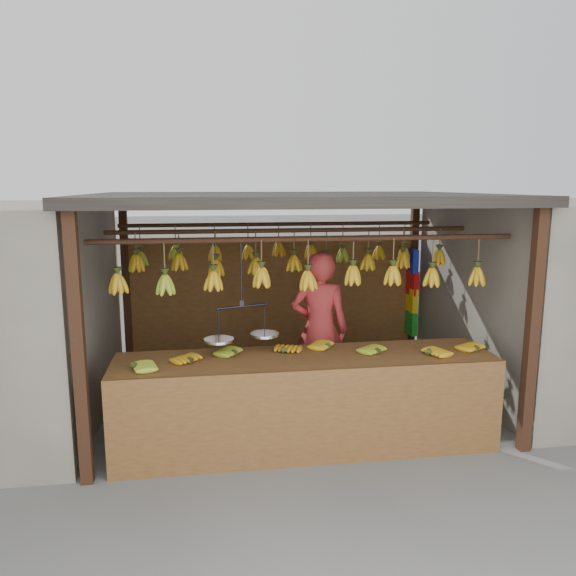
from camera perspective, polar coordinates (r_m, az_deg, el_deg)
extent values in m
plane|color=#5B5B57|center=(6.67, 0.40, -11.53)|extent=(80.00, 80.00, 0.00)
cube|color=black|center=(4.90, -20.49, -6.16)|extent=(0.10, 0.10, 2.30)
cube|color=black|center=(5.64, 23.54, -4.23)|extent=(0.10, 0.10, 2.30)
cube|color=black|center=(7.79, -16.08, 0.10)|extent=(0.10, 0.10, 2.30)
cube|color=black|center=(8.27, 12.54, 0.85)|extent=(0.10, 0.10, 2.30)
cube|color=black|center=(6.18, 0.42, 9.11)|extent=(4.30, 3.30, 0.10)
cylinder|color=black|center=(5.22, 2.16, 5.00)|extent=(4.00, 0.05, 0.05)
cylinder|color=black|center=(6.20, 0.42, 5.87)|extent=(4.00, 0.05, 0.05)
cylinder|color=black|center=(7.19, -0.84, 6.51)|extent=(4.00, 0.05, 0.05)
cube|color=brown|center=(7.83, -1.32, -1.30)|extent=(4.00, 0.06, 1.80)
cube|color=brown|center=(5.35, 1.82, -7.37)|extent=(3.59, 0.80, 0.08)
cube|color=brown|center=(5.12, 2.62, -13.09)|extent=(3.59, 0.04, 0.90)
cube|color=black|center=(5.16, -16.89, -13.88)|extent=(0.07, 0.07, 0.82)
cube|color=black|center=(5.74, 19.71, -11.51)|extent=(0.07, 0.07, 0.82)
cube|color=black|center=(5.79, -15.91, -11.06)|extent=(0.07, 0.07, 0.82)
cube|color=black|center=(6.32, 16.70, -9.29)|extent=(0.07, 0.07, 0.82)
ellipsoid|color=#92A523|center=(5.10, -15.35, -7.83)|extent=(0.28, 0.24, 0.06)
ellipsoid|color=#C28C14|center=(5.18, -9.74, -7.28)|extent=(0.29, 0.30, 0.06)
ellipsoid|color=#92A523|center=(5.36, -5.32, -6.58)|extent=(0.30, 0.29, 0.06)
ellipsoid|color=#C28C14|center=(5.39, -0.24, -6.42)|extent=(0.26, 0.29, 0.06)
ellipsoid|color=#C28C14|center=(5.56, 4.19, -5.91)|extent=(0.30, 0.28, 0.06)
ellipsoid|color=#92A523|center=(5.45, 9.24, -6.37)|extent=(0.29, 0.30, 0.06)
ellipsoid|color=#C28C14|center=(5.49, 14.28, -6.44)|extent=(0.29, 0.25, 0.06)
ellipsoid|color=#C28C14|center=(5.76, 18.73, -5.88)|extent=(0.27, 0.30, 0.06)
ellipsoid|color=#C28C14|center=(5.23, -16.88, 0.43)|extent=(0.16, 0.16, 0.28)
ellipsoid|color=#92A523|center=(5.18, -12.35, 0.33)|extent=(0.16, 0.16, 0.28)
ellipsoid|color=#C28C14|center=(5.22, -7.57, 0.73)|extent=(0.16, 0.16, 0.28)
ellipsoid|color=#C28C14|center=(5.18, -2.70, 1.08)|extent=(0.16, 0.16, 0.28)
ellipsoid|color=#C28C14|center=(5.25, 2.04, 0.77)|extent=(0.16, 0.16, 0.28)
ellipsoid|color=#C28C14|center=(5.40, 6.60, 1.28)|extent=(0.16, 0.16, 0.28)
ellipsoid|color=#C28C14|center=(5.45, 10.59, 1.27)|extent=(0.16, 0.16, 0.28)
ellipsoid|color=#C28C14|center=(5.67, 14.41, 1.06)|extent=(0.16, 0.16, 0.28)
ellipsoid|color=#C28C14|center=(5.83, 18.64, 1.12)|extent=(0.16, 0.16, 0.28)
ellipsoid|color=#C28C14|center=(6.16, -15.16, 2.46)|extent=(0.16, 0.16, 0.28)
ellipsoid|color=#C28C14|center=(6.18, -10.97, 2.62)|extent=(0.16, 0.16, 0.28)
ellipsoid|color=#C28C14|center=(6.15, -7.31, 2.05)|extent=(0.16, 0.16, 0.28)
ellipsoid|color=#C28C14|center=(6.15, -3.28, 2.25)|extent=(0.16, 0.16, 0.28)
ellipsoid|color=#C28C14|center=(6.27, 0.62, 2.55)|extent=(0.16, 0.16, 0.28)
ellipsoid|color=#C28C14|center=(6.31, 3.89, 2.44)|extent=(0.16, 0.16, 0.28)
ellipsoid|color=#C28C14|center=(6.43, 8.13, 2.61)|extent=(0.16, 0.16, 0.28)
ellipsoid|color=#C28C14|center=(6.54, 11.57, 2.79)|extent=(0.16, 0.16, 0.28)
ellipsoid|color=#C28C14|center=(6.69, 15.09, 2.97)|extent=(0.16, 0.16, 0.28)
ellipsoid|color=#92A523|center=(7.18, -14.73, 2.90)|extent=(0.16, 0.16, 0.28)
ellipsoid|color=#92A523|center=(7.14, -11.32, 3.60)|extent=(0.16, 0.16, 0.28)
ellipsoid|color=#C28C14|center=(7.11, -7.43, 3.49)|extent=(0.16, 0.16, 0.28)
ellipsoid|color=#C28C14|center=(7.13, -4.07, 3.64)|extent=(0.16, 0.16, 0.28)
ellipsoid|color=#C28C14|center=(7.25, -0.96, 3.95)|extent=(0.16, 0.16, 0.28)
ellipsoid|color=#C28C14|center=(7.26, 2.31, 3.70)|extent=(0.16, 0.16, 0.28)
ellipsoid|color=#92A523|center=(7.37, 5.56, 3.33)|extent=(0.16, 0.16, 0.28)
ellipsoid|color=#C28C14|center=(7.52, 9.20, 3.57)|extent=(0.16, 0.16, 0.28)
ellipsoid|color=#C28C14|center=(7.63, 11.70, 3.44)|extent=(0.16, 0.16, 0.28)
cylinder|color=black|center=(5.18, -4.78, 1.47)|extent=(0.02, 0.02, 0.62)
cylinder|color=black|center=(5.23, -4.72, -1.89)|extent=(0.48, 0.17, 0.02)
cylinder|color=silver|center=(5.23, -7.02, -5.32)|extent=(0.27, 0.27, 0.02)
cylinder|color=silver|center=(5.39, -2.40, -4.78)|extent=(0.27, 0.27, 0.02)
imported|color=#BF3333|center=(6.33, 3.22, -4.25)|extent=(0.73, 0.57, 1.78)
cube|color=#1426BF|center=(8.07, 12.61, 2.68)|extent=(0.08, 0.26, 0.34)
cube|color=red|center=(8.12, 12.52, 0.51)|extent=(0.08, 0.26, 0.34)
cube|color=yellow|center=(8.16, 12.45, -1.20)|extent=(0.08, 0.26, 0.34)
cube|color=#199926|center=(8.24, 12.36, -3.46)|extent=(0.08, 0.26, 0.34)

